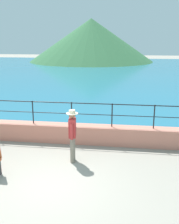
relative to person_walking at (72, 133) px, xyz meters
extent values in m
plane|color=gray|center=(-0.36, -1.56, -0.98)|extent=(120.00, 120.00, 0.00)
cube|color=tan|center=(-0.36, 1.64, -0.63)|extent=(20.00, 0.56, 0.70)
cylinder|color=black|center=(-1.89, 1.64, 0.17)|extent=(0.04, 0.04, 0.90)
cylinder|color=black|center=(-0.36, 1.64, 0.17)|extent=(0.04, 0.04, 0.90)
cylinder|color=black|center=(1.17, 1.64, 0.17)|extent=(0.04, 0.04, 0.90)
cylinder|color=black|center=(2.71, 1.64, 0.17)|extent=(0.04, 0.04, 0.90)
cylinder|color=black|center=(-0.36, 1.64, 0.59)|extent=(18.40, 0.04, 0.04)
cylinder|color=black|center=(-0.36, 1.64, 0.17)|extent=(18.40, 0.03, 0.03)
cube|color=#236B89|center=(-0.36, 24.28, -0.95)|extent=(64.00, 44.32, 0.06)
cone|color=#33663D|center=(-4.57, 39.29, 2.67)|extent=(21.70, 21.70, 7.29)
cone|color=#1E4C2D|center=(-6.41, 38.96, 1.42)|extent=(15.10, 15.10, 4.80)
cylinder|color=slate|center=(0.01, -0.09, -0.55)|extent=(0.15, 0.15, 0.86)
cylinder|color=slate|center=(-0.01, 0.09, -0.55)|extent=(0.15, 0.15, 0.86)
cube|color=#B22D2D|center=(0.00, 0.00, 0.18)|extent=(0.26, 0.38, 0.60)
cylinder|color=#B22D2D|center=(0.03, -0.24, 0.14)|extent=(0.09, 0.09, 0.52)
cylinder|color=#B22D2D|center=(-0.03, 0.24, 0.14)|extent=(0.09, 0.09, 0.52)
sphere|color=#9E7051|center=(0.00, 0.00, 0.61)|extent=(0.22, 0.22, 0.22)
cylinder|color=beige|center=(0.00, 0.00, 0.66)|extent=(0.38, 0.38, 0.02)
cylinder|color=beige|center=(0.00, 0.00, 0.72)|extent=(0.20, 0.20, 0.10)
camera|label=1|loc=(1.62, -7.76, 2.92)|focal=42.10mm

